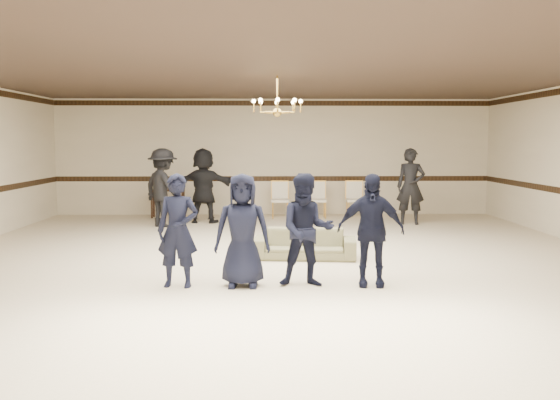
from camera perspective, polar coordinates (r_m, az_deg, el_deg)
The scene contains 16 objects.
room at distance 10.14m, azimuth -0.15°, elevation 2.98°, with size 12.01×14.01×3.21m.
chair_rail at distance 17.15m, azimuth -0.63°, elevation 1.98°, with size 12.00×0.02×0.14m, color black.
crown_molding at distance 17.15m, azimuth -0.64°, elevation 8.94°, with size 12.00×0.02×0.14m, color black.
chandelier at distance 11.17m, azimuth -0.26°, elevation 9.75°, with size 0.94×0.94×0.89m, color gold, non-canonical shape.
boy_a at distance 8.73m, azimuth -9.42°, elevation -2.80°, with size 0.58×0.38×1.59m, color black.
boy_b at distance 8.64m, azimuth -3.49°, elevation -2.81°, with size 0.78×0.51×1.59m, color black.
boy_c at distance 8.66m, azimuth 2.48°, elevation -2.80°, with size 0.77×0.60×1.59m, color black.
boy_d at distance 8.76m, azimuth 8.37°, elevation -2.75°, with size 0.93×0.39×1.59m, color black.
settee at distance 10.78m, azimuth 2.30°, elevation -4.05°, with size 1.77×0.69×0.52m, color #6B6747.
adult_left at distance 14.93m, azimuth -10.76°, elevation 1.12°, with size 1.21×0.69×1.87m, color black.
adult_mid at distance 15.50m, azimuth -7.06°, elevation 1.33°, with size 1.73×0.55×1.87m, color black.
adult_right at distance 15.44m, azimuth 11.98°, elevation 1.24°, with size 0.68×0.45×1.87m, color black.
banquet_chair_left at distance 16.36m, azimuth 0.01°, elevation -0.00°, with size 0.47×0.47×0.96m, color beige, non-canonical shape.
banquet_chair_mid at distance 16.42m, azimuth 3.50°, elevation 0.01°, with size 0.47×0.47×0.96m, color beige, non-canonical shape.
banquet_chair_right at distance 16.53m, azimuth 6.96°, elevation 0.01°, with size 0.47×0.47×0.96m, color beige, non-canonical shape.
console_table at distance 16.77m, azimuth -10.31°, elevation -0.29°, with size 0.91×0.39×0.77m, color black.
Camera 1 is at (-0.21, -10.13, 2.04)m, focal length 39.60 mm.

